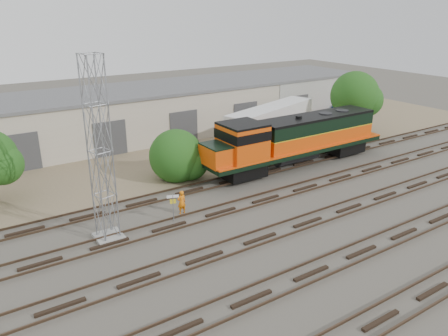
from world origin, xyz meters
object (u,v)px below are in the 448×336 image
signal_tower (100,155)px  worker (182,202)px  semi_trailer (273,120)px  locomotive (295,139)px

signal_tower → worker: 7.15m
worker → signal_tower: bearing=6.5°
semi_trailer → locomotive: bearing=-132.7°
locomotive → signal_tower: bearing=-168.9°
locomotive → worker: bearing=-166.7°
signal_tower → worker: signal_tower is taller
worker → semi_trailer: (16.12, 9.92, 1.63)m
locomotive → worker: 13.51m
signal_tower → worker: (5.45, 0.54, -4.59)m
signal_tower → semi_trailer: signal_tower is taller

